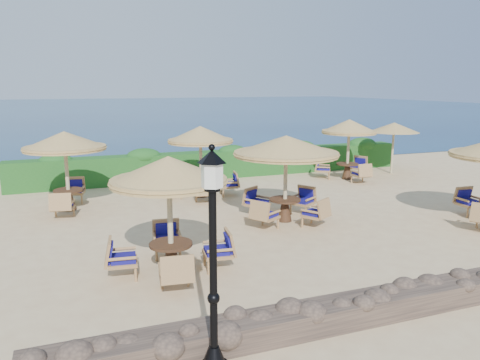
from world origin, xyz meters
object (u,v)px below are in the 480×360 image
(extra_parasol, at_px, (394,128))
(cafe_set_3, at_px, (65,152))
(cafe_set_4, at_px, (201,152))
(cafe_set_1, at_px, (286,160))
(cafe_set_5, at_px, (349,139))
(lamp_post, at_px, (213,275))
(cafe_set_0, at_px, (169,197))

(extra_parasol, xyz_separation_m, cafe_set_3, (-14.41, -1.62, -0.19))
(extra_parasol, xyz_separation_m, cafe_set_4, (-9.72, -1.32, -0.46))
(extra_parasol, relative_size, cafe_set_1, 0.75)
(cafe_set_4, height_order, cafe_set_5, same)
(cafe_set_3, distance_m, cafe_set_4, 4.70)
(cafe_set_4, distance_m, cafe_set_5, 7.05)
(cafe_set_4, bearing_deg, lamp_post, -105.07)
(extra_parasol, distance_m, cafe_set_5, 2.78)
(lamp_post, relative_size, extra_parasol, 1.38)
(lamp_post, bearing_deg, extra_parasol, 43.60)
(cafe_set_0, xyz_separation_m, cafe_set_4, (2.64, 6.78, -0.04))
(cafe_set_5, bearing_deg, lamp_post, -130.43)
(cafe_set_5, bearing_deg, cafe_set_1, -138.13)
(cafe_set_0, relative_size, cafe_set_4, 1.00)
(lamp_post, distance_m, cafe_set_4, 11.07)
(lamp_post, distance_m, extra_parasol, 17.41)
(cafe_set_1, bearing_deg, cafe_set_3, 149.23)
(cafe_set_3, relative_size, cafe_set_4, 1.00)
(cafe_set_0, bearing_deg, extra_parasol, 33.21)
(lamp_post, xyz_separation_m, cafe_set_5, (9.87, 11.59, 0.25))
(extra_parasol, distance_m, cafe_set_0, 14.78)
(extra_parasol, xyz_separation_m, cafe_set_1, (-8.20, -5.32, -0.25))
(cafe_set_0, xyz_separation_m, cafe_set_5, (9.64, 7.68, 0.05))
(cafe_set_0, distance_m, cafe_set_4, 7.27)
(extra_parasol, height_order, cafe_set_1, cafe_set_1)
(cafe_set_0, distance_m, cafe_set_1, 5.01)
(extra_parasol, distance_m, cafe_set_3, 14.50)
(extra_parasol, xyz_separation_m, cafe_set_0, (-12.37, -8.09, -0.41))
(lamp_post, height_order, cafe_set_3, lamp_post)
(cafe_set_4, bearing_deg, cafe_set_0, -111.29)
(cafe_set_0, bearing_deg, cafe_set_1, 33.68)
(cafe_set_0, bearing_deg, lamp_post, -93.43)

